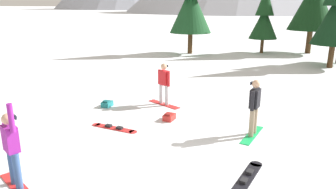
# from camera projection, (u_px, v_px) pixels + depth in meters

# --- Properties ---
(ground_plane) EXTENTS (800.00, 800.00, 0.00)m
(ground_plane) POSITION_uv_depth(u_px,v_px,m) (201.00, 184.00, 7.04)
(ground_plane) COLOR white
(snowboarder_foreground) EXTENTS (1.45, 0.98, 1.98)m
(snowboarder_foreground) POSITION_uv_depth(u_px,v_px,m) (12.00, 148.00, 6.68)
(snowboarder_foreground) COLOR red
(snowboarder_foreground) RESTS_ON ground_plane
(snowboarder_midground) EXTENTS (0.63, 1.62, 1.73)m
(snowboarder_midground) POSITION_uv_depth(u_px,v_px,m) (254.00, 107.00, 9.41)
(snowboarder_midground) COLOR #19B259
(snowboarder_midground) RESTS_ON ground_plane
(snowboarder_background) EXTENTS (1.50, 0.99, 1.66)m
(snowboarder_background) POSITION_uv_depth(u_px,v_px,m) (164.00, 83.00, 12.36)
(snowboarder_background) COLOR red
(snowboarder_background) RESTS_ON ground_plane
(loose_snowboard_far_spare) EXTENTS (1.70, 0.50, 0.09)m
(loose_snowboard_far_spare) POSITION_uv_depth(u_px,v_px,m) (114.00, 128.00, 10.18)
(loose_snowboard_far_spare) COLOR red
(loose_snowboard_far_spare) RESTS_ON ground_plane
(loose_snowboard_near_left) EXTENTS (0.71, 1.83, 0.09)m
(loose_snowboard_near_left) POSITION_uv_depth(u_px,v_px,m) (247.00, 178.00, 7.27)
(loose_snowboard_near_left) COLOR black
(loose_snowboard_near_left) RESTS_ON ground_plane
(backpack_red) EXTENTS (0.38, 0.54, 0.27)m
(backpack_red) POSITION_uv_depth(u_px,v_px,m) (169.00, 117.00, 10.89)
(backpack_red) COLOR red
(backpack_red) RESTS_ON ground_plane
(backpack_teal) EXTENTS (0.33, 0.53, 0.26)m
(backpack_teal) POSITION_uv_depth(u_px,v_px,m) (107.00, 104.00, 12.32)
(backpack_teal) COLOR #1E7A7F
(backpack_teal) RESTS_ON ground_plane
(pine_tree_twin) EXTENTS (3.26, 3.26, 7.48)m
(pine_tree_twin) POSITION_uv_depth(u_px,v_px,m) (191.00, 1.00, 24.41)
(pine_tree_twin) COLOR #472D19
(pine_tree_twin) RESTS_ON ground_plane
(pine_tree_leaning) EXTENTS (2.24, 2.24, 5.22)m
(pine_tree_leaning) POSITION_uv_depth(u_px,v_px,m) (264.00, 17.00, 25.03)
(pine_tree_leaning) COLOR #472D19
(pine_tree_leaning) RESTS_ON ground_plane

